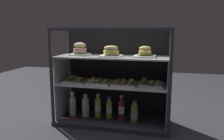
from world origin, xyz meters
TOP-DOWN VIEW (x-y plane):
  - ground_plane at (0.00, 0.00)m, footprint 6.00×6.00m
  - case_base_deck at (0.00, 0.00)m, footprint 1.11×0.41m
  - case_frame at (0.00, 0.12)m, footprint 1.11×0.41m
  - riser_lower_tier at (0.00, 0.00)m, footprint 1.05×0.34m
  - shelf_lower_glass at (0.00, 0.00)m, footprint 1.06×0.36m
  - riser_upper_tier at (0.00, 0.00)m, footprint 1.05×0.34m
  - shelf_upper_glass at (0.00, 0.00)m, footprint 1.06×0.36m
  - plated_roll_sandwich_mid_right at (-0.33, 0.01)m, footprint 0.17×0.17m
  - plated_roll_sandwich_far_left at (-0.00, -0.04)m, footprint 0.20×0.20m
  - plated_roll_sandwich_near_right_corner at (0.31, -0.00)m, footprint 0.20×0.20m
  - open_sandwich_tray_right_of_center at (-0.37, -0.00)m, footprint 0.22×0.24m
  - open_sandwich_tray_mid_left at (-0.12, -0.03)m, footprint 0.22×0.23m
  - open_sandwich_tray_left_of_center at (0.12, -0.02)m, footprint 0.22×0.23m
  - open_sandwich_tray_center at (0.37, 0.02)m, footprint 0.22×0.23m
  - juice_bottle_front_left_end at (-0.42, 0.01)m, footprint 0.07×0.07m
  - juice_bottle_back_right at (-0.28, 0.01)m, footprint 0.07×0.07m
  - juice_bottle_back_center at (-0.15, 0.03)m, footprint 0.06×0.06m
  - juice_bottle_front_second at (-0.03, 0.03)m, footprint 0.06×0.06m
  - juice_bottle_front_middle at (0.09, 0.01)m, footprint 0.06×0.06m
  - juice_bottle_tucked_behind at (0.22, 0.01)m, footprint 0.07×0.07m
  - kitchen_scissors at (-0.40, -0.08)m, footprint 0.20×0.07m

SIDE VIEW (x-z plane):
  - ground_plane at x=0.00m, z-range -0.02..0.00m
  - case_base_deck at x=0.00m, z-range 0.00..0.04m
  - kitchen_scissors at x=-0.40m, z-range 0.04..0.05m
  - juice_bottle_tucked_behind at x=0.22m, z-range 0.02..0.22m
  - juice_bottle_front_second at x=-0.03m, z-range 0.02..0.24m
  - juice_bottle_back_center at x=-0.15m, z-range 0.02..0.26m
  - juice_bottle_back_right at x=-0.28m, z-range 0.02..0.25m
  - juice_bottle_front_left_end at x=-0.42m, z-range 0.02..0.27m
  - juice_bottle_front_middle at x=0.09m, z-range 0.02..0.27m
  - riser_lower_tier at x=0.00m, z-range 0.04..0.39m
  - shelf_lower_glass at x=0.00m, z-range 0.39..0.40m
  - open_sandwich_tray_left_of_center at x=0.12m, z-range 0.39..0.45m
  - open_sandwich_tray_right_of_center at x=-0.37m, z-range 0.39..0.45m
  - open_sandwich_tray_center at x=0.37m, z-range 0.39..0.45m
  - open_sandwich_tray_mid_left at x=-0.12m, z-range 0.39..0.45m
  - case_frame at x=0.00m, z-range 0.04..0.97m
  - riser_upper_tier at x=0.00m, z-range 0.40..0.65m
  - shelf_upper_glass at x=0.00m, z-range 0.65..0.67m
  - plated_roll_sandwich_near_right_corner at x=0.31m, z-range 0.65..0.75m
  - plated_roll_sandwich_far_left at x=0.00m, z-range 0.65..0.76m
  - plated_roll_sandwich_mid_right at x=-0.33m, z-range 0.65..0.78m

